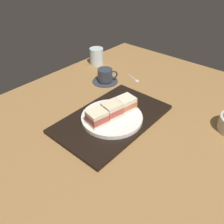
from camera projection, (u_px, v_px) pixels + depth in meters
ground_plane at (113, 119)px, 94.79cm from camera, size 140.00×100.00×3.00cm
serving_tray at (112, 119)px, 91.50cm from camera, size 44.98×27.49×1.50cm
sandwich_plate at (112, 118)px, 89.52cm from camera, size 23.58×23.58×1.56cm
sandwich_near at (97, 117)px, 84.02cm from camera, size 7.69×7.26×5.18cm
sandwich_middle at (112, 110)px, 87.40cm from camera, size 7.73×7.31×5.65cm
sandwich_far at (126, 104)px, 90.97cm from camera, size 7.95×7.27×5.47cm
coffee_cup at (105, 76)px, 115.74cm from camera, size 12.82×12.82×6.80cm
drinking_glass at (97, 56)px, 132.10cm from camera, size 7.68×7.68×9.22cm
teaspoon at (136, 79)px, 118.80cm from camera, size 4.18×8.76×0.80cm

